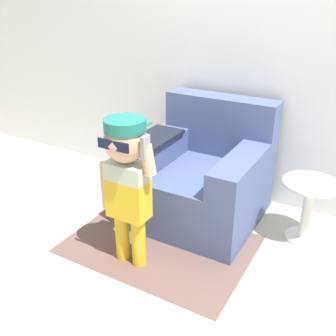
{
  "coord_description": "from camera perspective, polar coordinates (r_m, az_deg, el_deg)",
  "views": [
    {
      "loc": [
        1.01,
        -2.22,
        1.69
      ],
      "look_at": [
        -0.19,
        -0.12,
        0.56
      ],
      "focal_mm": 42.0,
      "sensor_mm": 36.0,
      "label": 1
    }
  ],
  "objects": [
    {
      "name": "side_table",
      "position": [
        2.94,
        19.64,
        -5.13
      ],
      "size": [
        0.39,
        0.39,
        0.46
      ],
      "color": "white",
      "rests_on": "ground_plane"
    },
    {
      "name": "armchair",
      "position": [
        3.07,
        5.02,
        -1.23
      ],
      "size": [
        0.92,
        0.92,
        0.9
      ],
      "color": "#475684",
      "rests_on": "ground_plane"
    },
    {
      "name": "rug",
      "position": [
        2.86,
        -1.17,
        -10.93
      ],
      "size": [
        1.26,
        0.92,
        0.01
      ],
      "color": "brown",
      "rests_on": "ground_plane"
    },
    {
      "name": "wall_back",
      "position": [
        3.19,
        11.65,
        17.65
      ],
      "size": [
        10.0,
        0.05,
        2.6
      ],
      "color": "silver",
      "rests_on": "ground_plane"
    },
    {
      "name": "ground_plane",
      "position": [
        2.96,
        4.4,
        -9.7
      ],
      "size": [
        10.0,
        10.0,
        0.0
      ],
      "primitive_type": "plane",
      "color": "#BCB29E"
    },
    {
      "name": "person_child",
      "position": [
        2.38,
        -6.0,
        -0.51
      ],
      "size": [
        0.41,
        0.31,
        1.0
      ],
      "color": "gold",
      "rests_on": "ground_plane"
    }
  ]
}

